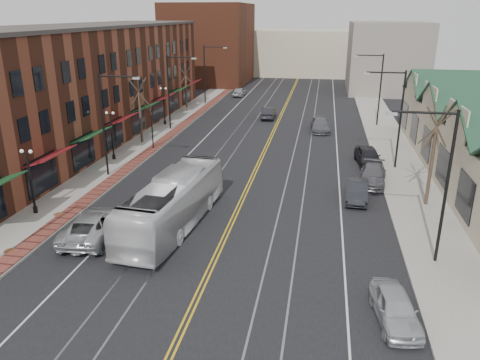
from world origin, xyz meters
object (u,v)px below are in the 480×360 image
at_px(transit_bus, 173,203).
at_px(parked_suv, 94,225).
at_px(parked_car_b, 357,191).
at_px(parked_car_c, 373,175).
at_px(parked_car_d, 368,156).
at_px(parked_car_a, 395,308).

distance_m(transit_bus, parked_suv, 4.75).
xyz_separation_m(parked_suv, parked_car_b, (15.41, 8.65, -0.11)).
relative_size(parked_car_b, parked_car_c, 0.89).
distance_m(transit_bus, parked_car_d, 19.55).
relative_size(parked_suv, parked_car_d, 1.24).
bearing_deg(parked_car_c, parked_car_a, -85.03).
height_order(parked_suv, parked_car_c, parked_suv).
relative_size(parked_car_a, parked_car_b, 0.95).
bearing_deg(transit_bus, parked_car_b, -144.90).
xyz_separation_m(parked_suv, parked_car_a, (16.23, -5.19, -0.12)).
distance_m(parked_car_a, parked_car_d, 22.26).
height_order(parked_suv, parked_car_d, parked_suv).
height_order(transit_bus, parked_car_a, transit_bus).
distance_m(parked_car_b, parked_car_d, 8.54).
xyz_separation_m(parked_car_b, parked_car_c, (1.39, 3.62, -0.01)).
bearing_deg(parked_car_d, parked_car_c, -97.11).
bearing_deg(parked_car_c, transit_bus, -134.59).
relative_size(transit_bus, parked_car_c, 2.43).
xyz_separation_m(parked_suv, parked_car_c, (16.80, 12.27, -0.11)).
relative_size(transit_bus, parked_car_b, 2.74).
distance_m(parked_car_a, parked_car_c, 17.47).
xyz_separation_m(transit_bus, parked_car_d, (12.65, 14.89, -0.81)).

